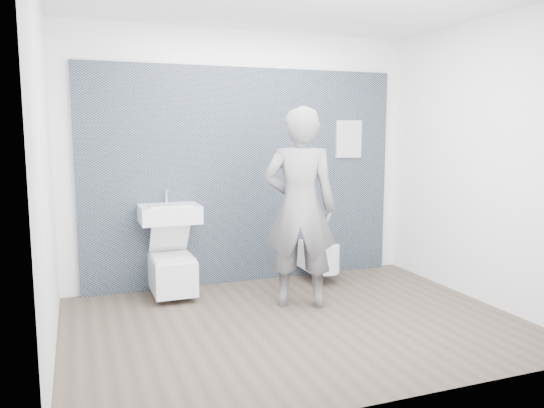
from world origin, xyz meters
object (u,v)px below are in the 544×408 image
object	(u,v)px
washbasin	(170,213)
toilet_square	(172,272)
visitor	(300,208)
toilet_rounded	(320,257)

from	to	relation	value
washbasin	toilet_square	xyz separation A→B (m)	(0.00, -0.07, -0.60)
toilet_square	visitor	world-z (taller)	visitor
toilet_rounded	visitor	xyz separation A→B (m)	(-0.56, -0.70, 0.69)
washbasin	toilet_square	world-z (taller)	washbasin
visitor	washbasin	bearing A→B (deg)	-10.17
washbasin	visitor	world-z (taller)	visitor
toilet_square	toilet_rounded	world-z (taller)	toilet_square
toilet_rounded	toilet_square	bearing A→B (deg)	-179.66
washbasin	visitor	size ratio (longest dim) A/B	0.31
washbasin	toilet_rounded	size ratio (longest dim) A/B	1.04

